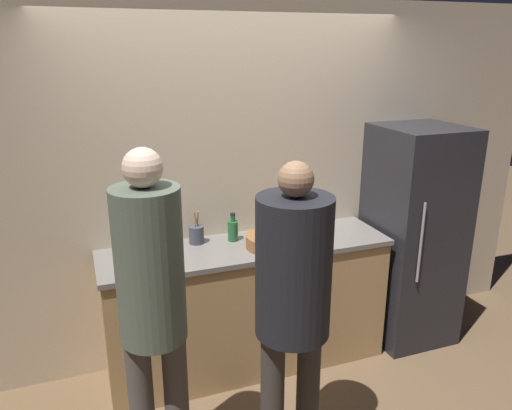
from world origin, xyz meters
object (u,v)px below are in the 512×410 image
person_left (152,300)px  bottle_green (233,230)px  refrigerator (412,235)px  fruit_bowl (272,241)px  cup_white (149,253)px  person_center (293,292)px  bottle_clear (131,252)px  utensil_crock (196,234)px

person_left → bottle_green: (0.71, 0.94, -0.06)m
refrigerator → fruit_bowl: bearing=-177.6°
refrigerator → cup_white: bearing=179.2°
refrigerator → person_center: bearing=-147.5°
refrigerator → bottle_green: bearing=173.8°
bottle_clear → refrigerator: bearing=-0.7°
cup_white → utensil_crock: bearing=25.3°
person_center → fruit_bowl: person_center is taller
refrigerator → utensil_crock: bearing=173.3°
person_center → utensil_crock: 1.14m
person_center → cup_white: size_ratio=20.52×
refrigerator → cup_white: size_ratio=19.95×
refrigerator → bottle_clear: size_ratio=9.27×
bottle_green → cup_white: 0.63m
person_left → utensil_crock: size_ratio=7.84×
fruit_bowl → bottle_green: bearing=136.0°
person_left → bottle_green: person_left is taller
bottle_green → cup_white: (-0.61, -0.13, -0.04)m
person_left → fruit_bowl: person_left is taller
bottle_clear → cup_white: bottle_clear is taller
refrigerator → person_left: size_ratio=0.93×
person_left → bottle_clear: (-0.01, 0.81, -0.07)m
fruit_bowl → bottle_clear: bottle_clear is taller
refrigerator → fruit_bowl: 1.22m
cup_white → person_left: bearing=-97.1°
person_center → utensil_crock: (-0.24, 1.12, -0.06)m
fruit_bowl → utensil_crock: 0.53m
person_left → bottle_clear: bearing=90.9°
person_left → refrigerator: bearing=20.2°
person_center → cup_white: 1.12m
utensil_crock → bottle_clear: bearing=-160.1°
person_center → utensil_crock: bearing=102.0°
fruit_bowl → cup_white: fruit_bowl is taller
refrigerator → utensil_crock: size_ratio=7.26×
bottle_green → refrigerator: bearing=-6.2°
bottle_clear → person_center: bearing=-53.1°
utensil_crock → fruit_bowl: bearing=-27.8°
cup_white → person_center: bearing=-57.9°
utensil_crock → bottle_green: size_ratio=1.15×
fruit_bowl → utensil_crock: bearing=152.2°
person_left → utensil_crock: person_left is taller
refrigerator → bottle_clear: bearing=179.3°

